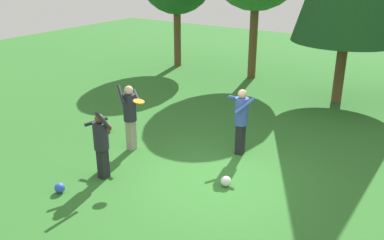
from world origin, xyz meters
TOP-DOWN VIEW (x-y plane):
  - ground_plane at (0.00, 0.00)m, footprint 40.00×40.00m
  - person_thrower at (-2.15, -1.41)m, footprint 0.61×0.60m
  - person_catcher at (-0.09, 1.46)m, footprint 0.74×0.74m
  - person_bystander at (-2.63, 0.12)m, footprint 0.75×0.73m
  - frisbee at (-1.79, -0.47)m, footprint 0.33×0.33m
  - ball_white at (0.42, -0.20)m, footprint 0.24×0.24m
  - ball_red at (-3.99, 0.60)m, footprint 0.27×0.27m
  - ball_blue at (-2.46, -2.43)m, footprint 0.23×0.23m

SIDE VIEW (x-z plane):
  - ground_plane at x=0.00m, z-range 0.00..0.00m
  - ball_blue at x=-2.46m, z-range 0.00..0.23m
  - ball_white at x=0.42m, z-range 0.00..0.24m
  - ball_red at x=-3.99m, z-range 0.00..0.27m
  - person_thrower at x=-2.15m, z-range 0.07..1.79m
  - person_catcher at x=-0.09m, z-range 0.17..1.91m
  - person_bystander at x=-2.63m, z-range 0.17..1.93m
  - frisbee at x=-1.79m, z-range 1.63..1.70m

